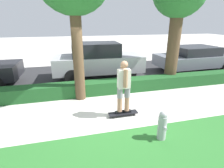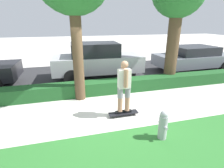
# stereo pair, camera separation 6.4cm
# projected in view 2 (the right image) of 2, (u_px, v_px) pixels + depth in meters

# --- Properties ---
(ground_plane) EXTENTS (60.00, 60.00, 0.00)m
(ground_plane) POSITION_uv_depth(u_px,v_px,m) (114.00, 112.00, 5.48)
(ground_plane) COLOR beige
(street_asphalt) EXTENTS (18.24, 5.00, 0.01)m
(street_asphalt) POSITION_uv_depth(u_px,v_px,m) (93.00, 75.00, 9.30)
(street_asphalt) COLOR #2D2D30
(street_asphalt) RESTS_ON ground_plane
(hedge_row) EXTENTS (18.24, 0.60, 0.50)m
(hedge_row) POSITION_uv_depth(u_px,v_px,m) (104.00, 87.00, 6.85)
(hedge_row) COLOR #1E5123
(hedge_row) RESTS_ON ground_plane
(skateboard) EXTENTS (0.88, 0.24, 0.10)m
(skateboard) POSITION_uv_depth(u_px,v_px,m) (123.00, 113.00, 5.24)
(skateboard) COLOR black
(skateboard) RESTS_ON ground_plane
(skater_person) EXTENTS (0.48, 0.40, 1.58)m
(skater_person) POSITION_uv_depth(u_px,v_px,m) (124.00, 86.00, 4.95)
(skater_person) COLOR black
(skater_person) RESTS_ON skateboard
(parked_car_middle) EXTENTS (4.35, 1.92, 1.72)m
(parked_car_middle) POSITION_uv_depth(u_px,v_px,m) (97.00, 60.00, 8.58)
(parked_car_middle) COLOR #B7B7BC
(parked_car_middle) RESTS_ON ground_plane
(parked_car_rear) EXTENTS (4.44, 2.09, 1.40)m
(parked_car_rear) POSITION_uv_depth(u_px,v_px,m) (194.00, 58.00, 9.76)
(parked_car_rear) COLOR slate
(parked_car_rear) RESTS_ON ground_plane
(fire_hydrant) EXTENTS (0.21, 0.34, 0.74)m
(fire_hydrant) POSITION_uv_depth(u_px,v_px,m) (163.00, 125.00, 4.12)
(fire_hydrant) COLOR #ADADB2
(fire_hydrant) RESTS_ON ground_plane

